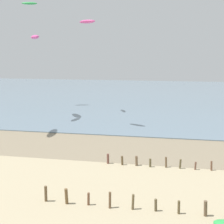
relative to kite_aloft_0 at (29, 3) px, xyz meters
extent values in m
cube|color=#84755B|center=(18.08, -20.88, -17.31)|extent=(120.00, 8.47, 0.01)
cube|color=slate|center=(18.08, 18.36, -17.26)|extent=(160.00, 70.00, 0.10)
cylinder|color=brown|center=(15.67, -32.59, -16.80)|extent=(0.21, 0.22, 1.04)
cylinder|color=brown|center=(17.06, -32.67, -16.81)|extent=(0.22, 0.23, 1.02)
cylinder|color=brown|center=(18.44, -32.56, -16.91)|extent=(0.17, 0.15, 0.81)
cylinder|color=brown|center=(19.81, -32.68, -16.80)|extent=(0.15, 0.19, 1.03)
cylinder|color=brown|center=(21.20, -32.60, -16.84)|extent=(0.18, 0.16, 0.96)
cylinder|color=brown|center=(22.55, -32.55, -16.93)|extent=(0.18, 0.17, 0.77)
cylinder|color=brown|center=(23.88, -32.63, -16.90)|extent=(0.17, 0.16, 0.82)
cylinder|color=brown|center=(25.38, -32.60, -16.84)|extent=(0.24, 0.22, 0.95)
cylinder|color=brown|center=(18.23, -25.31, -16.89)|extent=(0.20, 0.20, 0.85)
cylinder|color=brown|center=(19.46, -25.41, -16.93)|extent=(0.21, 0.20, 0.78)
cylinder|color=brown|center=(20.66, -25.34, -16.90)|extent=(0.25, 0.24, 0.83)
cylinder|color=brown|center=(21.80, -25.45, -16.96)|extent=(0.19, 0.18, 0.71)
cylinder|color=brown|center=(23.08, -25.31, -16.87)|extent=(0.20, 0.20, 0.89)
cylinder|color=brown|center=(24.23, -25.35, -16.92)|extent=(0.18, 0.16, 0.79)
cylinder|color=brown|center=(25.42, -25.40, -16.99)|extent=(0.17, 0.16, 0.66)
cylinder|color=brown|center=(26.66, -25.32, -16.93)|extent=(0.18, 0.18, 0.78)
ellipsoid|color=green|center=(0.00, 0.00, 0.00)|extent=(2.69, 1.60, 0.53)
ellipsoid|color=#E54C99|center=(4.54, -8.47, -5.89)|extent=(2.65, 3.37, 0.59)
ellipsoid|color=#E54C99|center=(13.32, -13.02, -4.41)|extent=(2.51, 1.82, 0.50)
camera|label=1|loc=(23.00, -49.33, -8.09)|focal=48.69mm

